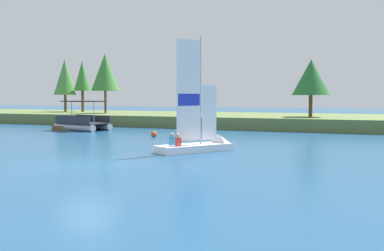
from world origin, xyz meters
TOP-DOWN VIEW (x-y plane):
  - ground_plane at (0.00, 0.00)m, footprint 200.00×200.00m
  - shore_bank at (0.00, 28.09)m, footprint 80.00×13.35m
  - shoreline_tree_left at (-23.33, 29.00)m, footprint 2.73×2.73m
  - shoreline_tree_midleft at (-21.06, 29.44)m, footprint 2.06×2.06m
  - shoreline_tree_centre at (-15.96, 26.57)m, footprint 3.13×3.13m
  - shoreline_tree_midright at (6.76, 25.71)m, footprint 3.46×3.46m
  - wooden_dock at (-13.79, 18.88)m, footprint 1.96×6.07m
  - sailboat at (3.23, 6.68)m, footprint 3.96×4.77m
  - pontoon_boat at (-12.11, 16.76)m, footprint 5.57×3.79m
  - channel_buoy at (-3.17, 13.04)m, footprint 0.43×0.43m

SIDE VIEW (x-z plane):
  - ground_plane at x=0.00m, z-range 0.00..0.00m
  - wooden_dock at x=-13.79m, z-range 0.00..0.36m
  - channel_buoy at x=-3.17m, z-range 0.00..0.43m
  - sailboat at x=3.23m, z-range -2.93..3.82m
  - shore_bank at x=0.00m, z-range 0.00..1.11m
  - pontoon_boat at x=-12.11m, z-range -0.64..1.98m
  - shoreline_tree_midright at x=6.76m, z-range 2.11..7.42m
  - shoreline_tree_left at x=-23.33m, z-range 2.14..8.63m
  - shoreline_tree_midleft at x=-21.06m, z-range 2.35..8.59m
  - shoreline_tree_centre at x=-15.96m, z-range 2.37..9.08m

